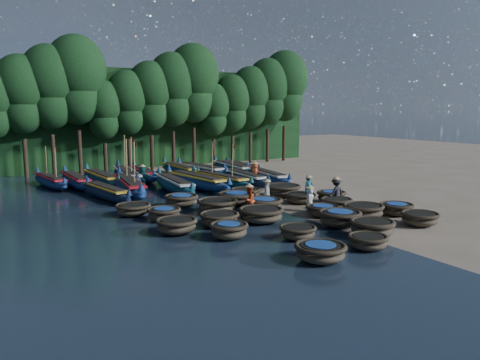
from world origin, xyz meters
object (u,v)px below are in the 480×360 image
coracle_16 (218,205)px  long_boat_2 (106,192)px  coracle_24 (283,190)px  long_boat_3 (129,186)px  coracle_2 (368,241)px  long_boat_6 (220,180)px  long_boat_15 (201,170)px  long_boat_16 (232,168)px  fisherman_2 (249,200)px  coracle_4 (420,218)px  long_boat_10 (75,180)px  coracle_3 (372,228)px  long_boat_5 (196,181)px  long_boat_7 (244,178)px  fisherman_0 (310,198)px  long_boat_9 (50,181)px  fisherman_5 (143,176)px  coracle_22 (237,198)px  coracle_9 (397,208)px  coracle_5 (229,230)px  long_boat_14 (180,170)px  coracle_23 (246,193)px  long_boat_8 (266,176)px  fisherman_4 (267,193)px  coracle_13 (323,210)px  coracle_15 (164,213)px  long_boat_17 (242,167)px  coracle_19 (331,196)px  coracle_17 (264,204)px  fisherman_1 (309,188)px  coracle_10 (176,225)px  coracle_14 (337,203)px  fisherman_6 (255,172)px  coracle_6 (298,232)px  coracle_7 (340,218)px  long_boat_13 (144,174)px  coracle_8 (363,210)px  fisherman_3 (336,192)px  long_boat_12 (127,176)px  long_boat_4 (174,184)px  coracle_1 (320,251)px  coracle_21 (181,200)px  coracle_20 (133,209)px  coracle_11 (219,219)px  long_boat_11 (101,179)px

coracle_16 → long_boat_2: long_boat_2 is taller
coracle_24 → long_boat_3: 10.82m
coracle_2 → long_boat_6: long_boat_6 is taller
long_boat_15 → coracle_2: bearing=-104.1°
coracle_16 → coracle_2: bearing=-76.7°
long_boat_16 → fisherman_2: fisherman_2 is taller
coracle_4 → long_boat_10: bearing=120.9°
coracle_3 → long_boat_5: bearing=94.6°
long_boat_7 → fisherman_0: bearing=-96.1°
coracle_24 → long_boat_9: size_ratio=0.41×
long_boat_6 → fisherman_5: bearing=145.0°
coracle_22 → coracle_9: bearing=-47.6°
coracle_5 → long_boat_14: 21.32m
coracle_23 → long_boat_8: 6.75m
long_boat_3 → fisherman_4: size_ratio=4.82×
long_boat_2 → coracle_13: bearing=-58.8°
coracle_13 → coracle_15: (-8.08, 3.60, 0.04)m
long_boat_5 → long_boat_17: (7.77, 6.26, -0.10)m
coracle_19 → fisherman_0: size_ratio=1.14×
coracle_13 → coracle_17: (-2.30, 2.52, 0.12)m
coracle_4 → fisherman_1: fisherman_1 is taller
coracle_3 → coracle_15: size_ratio=1.18×
coracle_10 → fisherman_5: size_ratio=1.07×
coracle_14 → fisherman_6: bearing=83.8°
long_boat_3 → long_boat_16: 12.27m
coracle_6 → long_boat_5: bearing=82.9°
coracle_2 → coracle_14: (4.30, 6.72, 0.04)m
long_boat_9 → coracle_7: bearing=-70.0°
long_boat_6 → coracle_23: bearing=-105.5°
coracle_10 → long_boat_13: long_boat_13 is taller
coracle_2 → long_boat_16: size_ratio=0.21×
fisherman_5 → coracle_24: bearing=-170.4°
coracle_24 → coracle_8: bearing=-89.2°
long_boat_8 → long_boat_15: size_ratio=0.97×
long_boat_3 → fisherman_3: long_boat_3 is taller
long_boat_17 → long_boat_12: bearing=-170.0°
long_boat_4 → fisherman_0: size_ratio=4.99×
coracle_10 → coracle_19: coracle_19 is taller
coracle_4 → coracle_10: size_ratio=1.13×
long_boat_2 → long_boat_10: bearing=89.1°
coracle_19 → long_boat_3: (-10.39, 9.48, 0.18)m
coracle_5 → coracle_10: size_ratio=1.09×
coracle_16 → long_boat_17: long_boat_17 is taller
coracle_1 → coracle_21: bearing=92.6°
coracle_20 → long_boat_14: long_boat_14 is taller
coracle_15 → long_boat_7: long_boat_7 is taller
coracle_2 → coracle_7: (1.61, 3.51, 0.13)m
coracle_11 → fisherman_1: size_ratio=1.30×
long_boat_5 → long_boat_11: size_ratio=1.04×
coracle_11 → fisherman_1: fisherman_1 is taller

